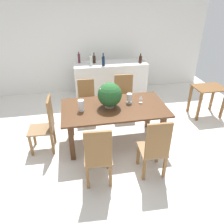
# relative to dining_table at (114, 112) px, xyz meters

# --- Properties ---
(ground_plane) EXTENTS (7.04, 7.04, 0.00)m
(ground_plane) POSITION_rel_dining_table_xyz_m (0.00, 0.11, -0.65)
(ground_plane) COLOR silver
(back_wall) EXTENTS (6.40, 0.10, 2.60)m
(back_wall) POSITION_rel_dining_table_xyz_m (0.00, 2.71, 0.65)
(back_wall) COLOR white
(back_wall) RESTS_ON ground
(dining_table) EXTENTS (1.92, 1.05, 0.77)m
(dining_table) POSITION_rel_dining_table_xyz_m (0.00, 0.00, 0.00)
(dining_table) COLOR #4C2D19
(dining_table) RESTS_ON ground
(chair_far_left) EXTENTS (0.41, 0.44, 0.92)m
(chair_far_left) POSITION_rel_dining_table_xyz_m (-0.43, 1.01, -0.15)
(chair_far_left) COLOR brown
(chair_far_left) RESTS_ON ground
(chair_near_right) EXTENTS (0.42, 0.45, 1.05)m
(chair_near_right) POSITION_rel_dining_table_xyz_m (0.43, -1.02, -0.09)
(chair_near_right) COLOR brown
(chair_near_right) RESTS_ON ground
(chair_head_end) EXTENTS (0.47, 0.42, 1.04)m
(chair_head_end) POSITION_rel_dining_table_xyz_m (-1.24, -0.00, -0.10)
(chair_head_end) COLOR brown
(chair_head_end) RESTS_ON ground
(chair_near_left) EXTENTS (0.45, 0.49, 1.04)m
(chair_near_left) POSITION_rel_dining_table_xyz_m (-0.44, -1.03, -0.10)
(chair_near_left) COLOR brown
(chair_near_left) RESTS_ON ground
(chair_far_right) EXTENTS (0.48, 0.46, 0.97)m
(chair_far_right) POSITION_rel_dining_table_xyz_m (0.44, 1.02, -0.12)
(chair_far_right) COLOR brown
(chair_far_right) RESTS_ON ground
(flower_centerpiece) EXTENTS (0.44, 0.44, 0.46)m
(flower_centerpiece) POSITION_rel_dining_table_xyz_m (-0.08, 0.02, 0.35)
(flower_centerpiece) COLOR gray
(flower_centerpiece) RESTS_ON dining_table
(crystal_vase_left) EXTENTS (0.11, 0.11, 0.19)m
(crystal_vase_left) POSITION_rel_dining_table_xyz_m (0.31, 0.12, 0.22)
(crystal_vase_left) COLOR silver
(crystal_vase_left) RESTS_ON dining_table
(crystal_vase_center_near) EXTENTS (0.11, 0.11, 0.21)m
(crystal_vase_center_near) POSITION_rel_dining_table_xyz_m (-0.60, -0.04, 0.24)
(crystal_vase_center_near) COLOR silver
(crystal_vase_center_near) RESTS_ON dining_table
(wine_glass) EXTENTS (0.06, 0.06, 0.15)m
(wine_glass) POSITION_rel_dining_table_xyz_m (0.53, 0.08, 0.22)
(wine_glass) COLOR silver
(wine_glass) RESTS_ON dining_table
(kitchen_counter) EXTENTS (1.88, 0.63, 1.00)m
(kitchen_counter) POSITION_rel_dining_table_xyz_m (0.28, 1.97, -0.16)
(kitchen_counter) COLOR silver
(kitchen_counter) RESTS_ON ground
(wine_bottle_clear) EXTENTS (0.08, 0.08, 0.23)m
(wine_bottle_clear) POSITION_rel_dining_table_xyz_m (1.05, 1.86, 0.43)
(wine_bottle_clear) COLOR black
(wine_bottle_clear) RESTS_ON kitchen_counter
(wine_bottle_green) EXTENTS (0.06, 0.06, 0.28)m
(wine_bottle_green) POSITION_rel_dining_table_xyz_m (-0.50, 2.14, 0.46)
(wine_bottle_green) COLOR #511E28
(wine_bottle_green) RESTS_ON kitchen_counter
(wine_bottle_dark) EXTENTS (0.08, 0.08, 0.26)m
(wine_bottle_dark) POSITION_rel_dining_table_xyz_m (-0.12, 2.06, 0.44)
(wine_bottle_dark) COLOR black
(wine_bottle_dark) RESTS_ON kitchen_counter
(wine_bottle_tall) EXTENTS (0.08, 0.08, 0.31)m
(wine_bottle_tall) POSITION_rel_dining_table_xyz_m (0.08, 1.78, 0.46)
(wine_bottle_tall) COLOR #0F1E38
(wine_bottle_tall) RESTS_ON kitchen_counter
(wine_bottle_amber) EXTENTS (0.07, 0.07, 0.29)m
(wine_bottle_amber) POSITION_rel_dining_table_xyz_m (-0.22, 1.87, 0.46)
(wine_bottle_amber) COLOR #B2BFB7
(wine_bottle_amber) RESTS_ON kitchen_counter
(side_table) EXTENTS (0.69, 0.51, 0.72)m
(side_table) POSITION_rel_dining_table_xyz_m (2.33, 0.63, -0.11)
(side_table) COLOR brown
(side_table) RESTS_ON ground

